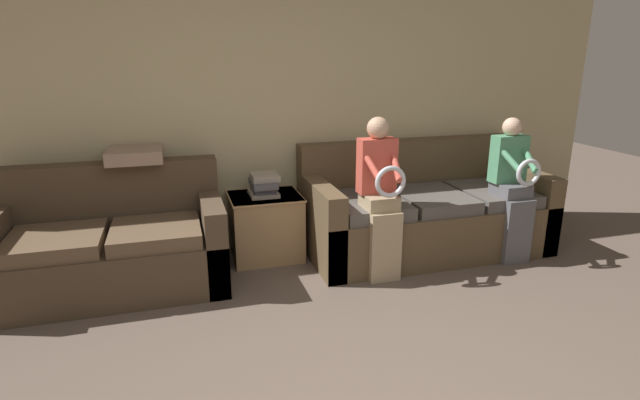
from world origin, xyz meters
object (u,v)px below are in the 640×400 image
(child_left_seated, at_px, (380,191))
(book_stack, at_px, (264,185))
(couch_main, at_px, (422,213))
(child_right_seated, at_px, (513,184))
(side_shelf, at_px, (266,226))
(throw_pillow, at_px, (135,155))
(couch_side, at_px, (111,247))

(child_left_seated, height_order, book_stack, child_left_seated)
(book_stack, bearing_deg, child_left_seated, -36.60)
(couch_main, xyz_separation_m, child_right_seated, (0.61, -0.42, 0.34))
(child_right_seated, bearing_deg, side_shelf, 163.16)
(throw_pillow, bearing_deg, child_left_seated, -19.64)
(side_shelf, distance_m, throw_pillow, 1.23)
(child_left_seated, bearing_deg, couch_side, 169.84)
(child_left_seated, relative_size, child_right_seated, 1.04)
(couch_main, height_order, side_shelf, couch_main)
(side_shelf, relative_size, book_stack, 1.95)
(child_right_seated, xyz_separation_m, book_stack, (-2.04, 0.61, -0.01))
(child_right_seated, relative_size, side_shelf, 1.99)
(couch_main, relative_size, child_right_seated, 1.75)
(child_right_seated, xyz_separation_m, throw_pillow, (-3.05, 0.66, 0.30))
(couch_main, relative_size, throw_pillow, 5.12)
(couch_main, xyz_separation_m, throw_pillow, (-2.44, 0.23, 0.64))
(child_right_seated, distance_m, book_stack, 2.13)
(couch_side, xyz_separation_m, child_right_seated, (3.27, -0.37, 0.35))
(couch_side, distance_m, child_left_seated, 2.12)
(throw_pillow, bearing_deg, side_shelf, -2.35)
(couch_main, distance_m, throw_pillow, 2.53)
(side_shelf, distance_m, book_stack, 0.37)
(couch_main, xyz_separation_m, child_left_seated, (-0.61, -0.42, 0.37))
(book_stack, bearing_deg, side_shelf, 30.21)
(couch_side, distance_m, book_stack, 1.30)
(couch_main, height_order, couch_side, couch_main)
(book_stack, bearing_deg, couch_side, -168.98)
(couch_main, distance_m, couch_side, 2.66)
(child_right_seated, bearing_deg, child_left_seated, 179.81)
(couch_main, bearing_deg, child_right_seated, -34.79)
(couch_main, relative_size, couch_side, 1.28)
(child_left_seated, distance_m, book_stack, 1.02)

